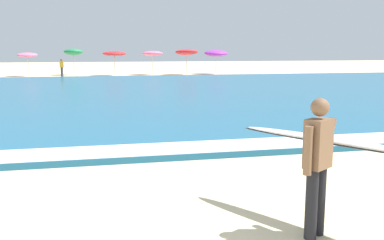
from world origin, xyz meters
TOP-DOWN VIEW (x-y plane):
  - sea at (0.00, 18.27)m, footprint 120.00×28.00m
  - surf_foam at (0.00, 4.87)m, footprint 120.00×1.17m
  - surfer_with_board at (3.40, 0.48)m, footprint 1.82×2.67m
  - beach_umbrella_2 at (-5.28, 35.58)m, footprint 1.71×1.73m
  - beach_umbrella_3 at (-1.45, 36.56)m, footprint 1.72×1.76m
  - beach_umbrella_4 at (2.16, 34.69)m, footprint 2.08×2.09m
  - beach_umbrella_5 at (5.66, 35.49)m, footprint 1.88×1.89m
  - beach_umbrella_6 at (8.73, 34.77)m, footprint 2.11×2.15m
  - beach_umbrella_7 at (11.76, 35.46)m, footprint 2.24×2.28m
  - beachgoer_near_row_left at (-2.28, 33.35)m, footprint 0.32×0.20m

SIDE VIEW (x-z plane):
  - sea at x=0.00m, z-range 0.00..0.14m
  - surf_foam at x=0.00m, z-range 0.14..0.15m
  - beachgoer_near_row_left at x=-2.28m, z-range 0.05..1.63m
  - surfer_with_board at x=3.40m, z-range 0.17..1.90m
  - beach_umbrella_2 at x=-5.28m, z-range 0.80..2.90m
  - beach_umbrella_5 at x=5.66m, z-range 0.86..3.07m
  - beach_umbrella_7 at x=11.76m, z-range 0.80..3.14m
  - beach_umbrella_4 at x=2.16m, z-range 0.86..3.08m
  - beach_umbrella_6 at x=8.73m, z-range 0.87..3.30m
  - beach_umbrella_3 at x=-1.45m, z-range 0.87..3.33m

